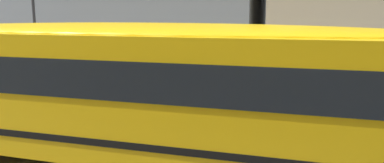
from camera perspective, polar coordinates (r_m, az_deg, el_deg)
name	(u,v)px	position (r m, az deg, el deg)	size (l,w,h in m)	color
ground_plane	(246,155)	(9.05, 8.26, -11.09)	(400.00, 400.00, 0.00)	#54514F
sidewalk_far	(269,93)	(16.12, 11.69, -1.69)	(120.00, 3.00, 0.01)	gray
lane_centreline	(246,155)	(9.05, 8.26, -11.07)	(110.00, 0.16, 0.01)	silver
school_bus	(131,84)	(7.87, -9.26, -0.37)	(13.94, 3.43, 3.11)	yellow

